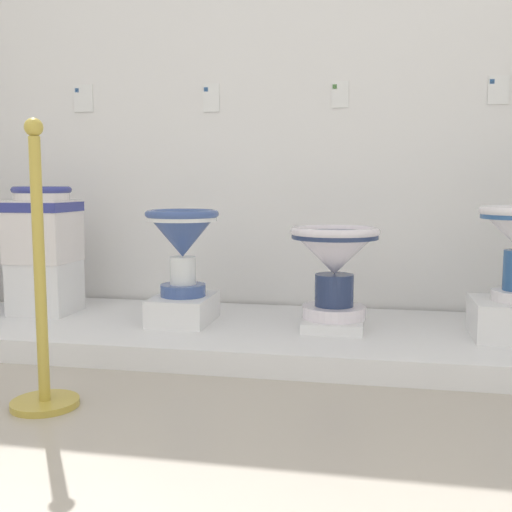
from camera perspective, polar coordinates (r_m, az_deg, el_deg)
ground_plane at (r=1.67m, az=-10.79°, el=-22.06°), size 5.61×5.73×0.02m
wall_back at (r=3.56m, az=1.96°, el=17.52°), size 3.81×0.06×2.92m
display_platform at (r=3.03m, az=0.15°, el=-7.38°), size 3.17×1.02×0.10m
plinth_block_broad_patterned at (r=3.47m, az=-19.00°, el=-2.77°), size 0.31×0.29×0.27m
antique_toilet_broad_patterned at (r=3.43m, az=-19.22°, el=3.04°), size 0.32×0.31×0.40m
plinth_block_slender_white at (r=3.09m, az=-6.78°, el=-4.92°), size 0.28×0.38×0.13m
antique_toilet_slender_white at (r=3.04m, az=-6.87°, el=1.79°), size 0.36×0.36×0.43m
plinth_block_central_ornate at (r=2.98m, az=7.24°, el=-6.18°), size 0.28×0.36×0.05m
antique_toilet_central_ornate at (r=2.92m, az=7.33°, el=-0.10°), size 0.42×0.42×0.44m
info_placard_first at (r=3.85m, az=-15.79°, el=13.95°), size 0.12×0.01×0.16m
info_placard_second at (r=3.57m, az=-4.20°, el=14.49°), size 0.09×0.01×0.16m
info_placard_third at (r=3.45m, az=7.82°, el=14.69°), size 0.09×0.01×0.14m
info_placard_fourth at (r=3.50m, az=21.62°, el=14.20°), size 0.10×0.01×0.14m
stanchion_post_near_left at (r=2.29m, az=-19.34°, el=-5.52°), size 0.24×0.24×1.01m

